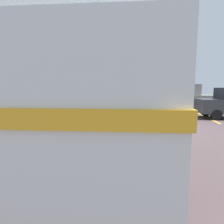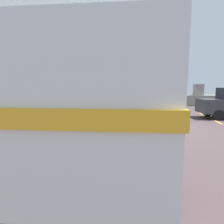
{
  "view_description": "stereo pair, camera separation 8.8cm",
  "coord_description": "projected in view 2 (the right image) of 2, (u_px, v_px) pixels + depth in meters",
  "views": [
    {
      "loc": [
        -0.66,
        -9.15,
        1.92
      ],
      "look_at": [
        -1.68,
        -3.08,
        1.11
      ],
      "focal_mm": 30.54,
      "sensor_mm": 36.0,
      "label": 1
    },
    {
      "loc": [
        -0.58,
        -9.13,
        1.92
      ],
      "look_at": [
        -1.68,
        -3.08,
        1.11
      ],
      "focal_mm": 30.54,
      "sensor_mm": 36.0,
      "label": 2
    }
  ],
  "objects": [
    {
      "name": "breakwater",
      "position": [
        152.0,
        99.0,
        20.46
      ],
      "size": [
        31.36,
        1.92,
        2.45
      ],
      "color": "gray",
      "rests_on": "ground"
    },
    {
      "name": "ground",
      "position": [
        158.0,
        127.0,
        9.05
      ],
      "size": [
        32.0,
        26.0,
        0.02
      ],
      "color": "#473A3C"
    },
    {
      "name": "lamp_post",
      "position": [
        172.0,
        69.0,
        15.13
      ],
      "size": [
        0.9,
        0.24,
        5.87
      ],
      "color": "#5B5B60",
      "rests_on": "ground"
    },
    {
      "name": "vintage_coach",
      "position": [
        107.0,
        83.0,
        5.85
      ],
      "size": [
        3.16,
        8.76,
        3.7
      ],
      "rotation": [
        0.0,
        0.0,
        0.08
      ],
      "color": "black",
      "rests_on": "ground"
    }
  ]
}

